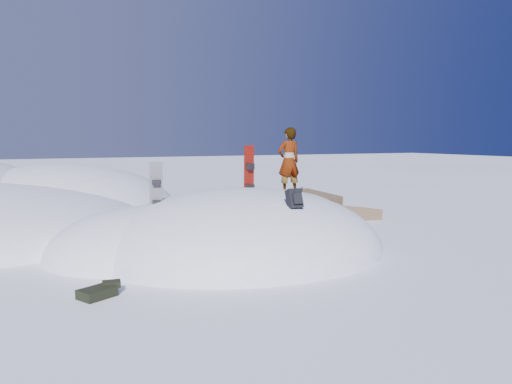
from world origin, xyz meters
name	(u,v)px	position (x,y,z in m)	size (l,w,h in m)	color
ground	(241,251)	(0.00, 0.00, 0.00)	(120.00, 120.00, 0.00)	white
snow_mound	(231,249)	(-0.17, 0.24, 0.00)	(8.00, 6.00, 3.00)	white
rock_outcrop	(310,220)	(3.72, 3.01, 0.01)	(4.68, 4.41, 1.68)	brown
snowboard_red	(249,179)	(0.34, 0.27, 1.68)	(0.31, 0.24, 1.69)	red
snowboard_dark	(156,195)	(-1.95, 0.29, 1.41)	(0.33, 0.28, 1.51)	black
backpack	(295,199)	(0.51, -1.66, 1.41)	(0.29, 0.38, 0.49)	black
gear_pile	(99,291)	(-3.56, -2.20, 0.10)	(0.78, 0.62, 0.20)	black
person	(289,161)	(1.64, 0.65, 2.08)	(0.64, 0.42, 1.74)	slate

